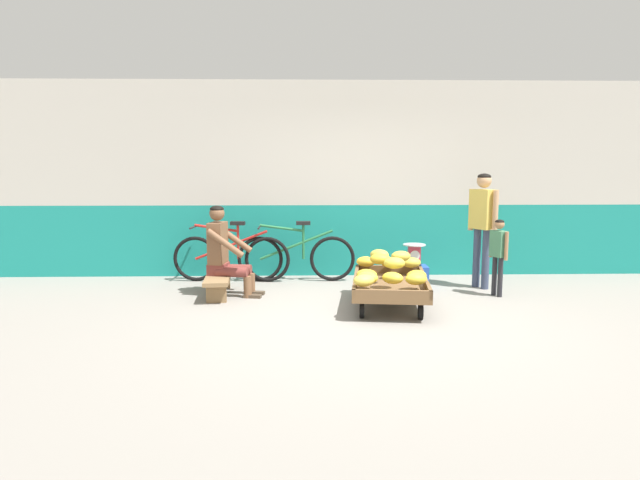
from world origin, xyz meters
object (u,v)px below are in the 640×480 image
(bicycle_near_left, at_px, (231,257))
(bicycle_far_left, at_px, (296,257))
(banana_cart, at_px, (390,287))
(plastic_crate, at_px, (414,277))
(shopping_bag, at_px, (417,287))
(low_bench, at_px, (219,280))
(weighing_scale, at_px, (414,254))
(customer_adult, at_px, (483,217))
(vendor_seated, at_px, (225,251))
(customer_child, at_px, (498,249))

(bicycle_near_left, height_order, bicycle_far_left, same)
(banana_cart, bearing_deg, plastic_crate, 64.66)
(shopping_bag, bearing_deg, low_bench, 177.24)
(weighing_scale, bearing_deg, plastic_crate, 90.00)
(weighing_scale, xyz_separation_m, customer_adult, (0.90, -0.02, 0.50))
(bicycle_far_left, bearing_deg, vendor_seated, -136.91)
(low_bench, relative_size, vendor_seated, 0.98)
(low_bench, height_order, customer_adult, customer_adult)
(weighing_scale, relative_size, shopping_bag, 1.25)
(bicycle_far_left, height_order, shopping_bag, bicycle_far_left)
(vendor_seated, relative_size, customer_child, 1.17)
(banana_cart, xyz_separation_m, vendor_seated, (-2.00, 0.63, 0.33))
(bicycle_near_left, distance_m, customer_adult, 3.49)
(banana_cart, distance_m, customer_child, 1.55)
(low_bench, bearing_deg, vendor_seated, -9.23)
(weighing_scale, distance_m, bicycle_far_left, 1.66)
(low_bench, relative_size, bicycle_near_left, 0.67)
(banana_cart, distance_m, bicycle_near_left, 2.51)
(vendor_seated, relative_size, shopping_bag, 4.75)
(customer_adult, relative_size, shopping_bag, 6.38)
(low_bench, relative_size, shopping_bag, 4.66)
(low_bench, bearing_deg, customer_child, -2.51)
(banana_cart, height_order, plastic_crate, banana_cart)
(low_bench, relative_size, bicycle_far_left, 0.67)
(weighing_scale, distance_m, customer_child, 1.09)
(vendor_seated, bearing_deg, weighing_scale, 8.28)
(banana_cart, relative_size, plastic_crate, 4.25)
(customer_adult, bearing_deg, low_bench, -174.69)
(weighing_scale, relative_size, customer_child, 0.31)
(bicycle_near_left, bearing_deg, plastic_crate, -10.70)
(weighing_scale, bearing_deg, low_bench, -172.31)
(weighing_scale, bearing_deg, vendor_seated, -171.72)
(customer_adult, bearing_deg, customer_child, -82.51)
(vendor_seated, distance_m, bicycle_far_left, 1.23)
(bicycle_near_left, bearing_deg, bicycle_far_left, -0.32)
(low_bench, distance_m, vendor_seated, 0.38)
(banana_cart, xyz_separation_m, bicycle_near_left, (-2.03, 1.47, 0.11))
(banana_cart, xyz_separation_m, bicycle_far_left, (-1.12, 1.46, 0.11))
(plastic_crate, bearing_deg, vendor_seated, -171.69)
(bicycle_far_left, bearing_deg, bicycle_near_left, 179.68)
(plastic_crate, relative_size, customer_child, 0.37)
(low_bench, distance_m, customer_child, 3.54)
(low_bench, distance_m, shopping_bag, 2.51)
(bicycle_near_left, relative_size, customer_child, 1.71)
(vendor_seated, relative_size, bicycle_near_left, 0.69)
(plastic_crate, distance_m, bicycle_far_left, 1.67)
(banana_cart, distance_m, low_bench, 2.19)
(plastic_crate, xyz_separation_m, customer_child, (0.96, -0.50, 0.45))
(vendor_seated, distance_m, customer_adult, 3.41)
(weighing_scale, height_order, customer_child, customer_child)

